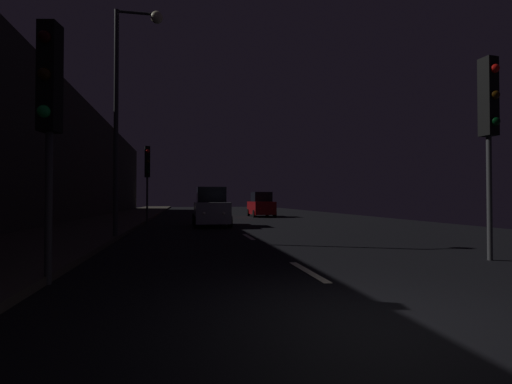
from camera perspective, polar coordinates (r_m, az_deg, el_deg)
ground at (r=29.02m, az=-5.89°, el=-3.98°), size 26.33×84.00×0.02m
sidewalk_left at (r=29.26m, az=-19.64°, el=-3.73°), size 4.40×84.00×0.15m
building_facade_left at (r=26.49m, az=-26.35°, el=4.90°), size 0.80×63.00×8.34m
lane_centerline at (r=14.72m, az=-1.06°, el=-6.77°), size 0.16×16.22×0.01m
traffic_light_near_left at (r=7.66m, az=-28.60°, el=12.57°), size 0.36×0.48×4.53m
traffic_light_far_left at (r=24.15m, az=-15.97°, el=3.56°), size 0.36×0.48×4.70m
traffic_light_near_right at (r=10.93m, az=31.57°, el=10.10°), size 0.34×0.47×4.89m
streetlamp_overhead at (r=14.90m, az=-18.60°, el=14.35°), size 1.70×0.44×8.35m
car_approaching_headlights at (r=20.90m, az=-6.76°, el=-2.43°), size 1.94×4.19×2.11m
car_parked_right_far at (r=31.67m, az=0.77°, el=-2.03°), size 1.87×4.06×2.04m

